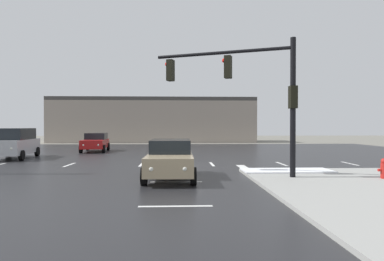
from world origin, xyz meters
The scene contains 10 objects.
ground_plane centered at (0.00, 0.00, 0.00)m, with size 120.00×120.00×0.00m, color slate.
road_asphalt centered at (0.00, 0.00, 0.01)m, with size 44.00×44.00×0.02m, color #232326.
snow_strip_curbside centered at (5.00, -4.00, 0.17)m, with size 4.00×1.60×0.06m, color white.
lane_markings centered at (1.20, -1.38, 0.02)m, with size 36.15×36.15×0.01m.
traffic_signal_mast centered at (3.08, -5.11, 3.93)m, with size 5.65×2.41×5.58m.
fire_hydrant centered at (8.10, -6.26, 0.54)m, with size 0.48×0.26×0.79m.
strip_building_background centered at (-3.34, 29.09, 3.05)m, with size 27.77×8.00×6.09m.
sedan_red centered at (-7.03, 10.26, 0.85)m, with size 2.33×4.65×1.58m.
sedan_tan centered at (-0.25, -5.03, 0.85)m, with size 2.06×4.56×1.58m.
suv_silver centered at (-10.91, 4.03, 1.09)m, with size 2.61×4.99×2.03m.
Camera 1 is at (0.07, -19.01, 2.17)m, focal length 31.48 mm.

